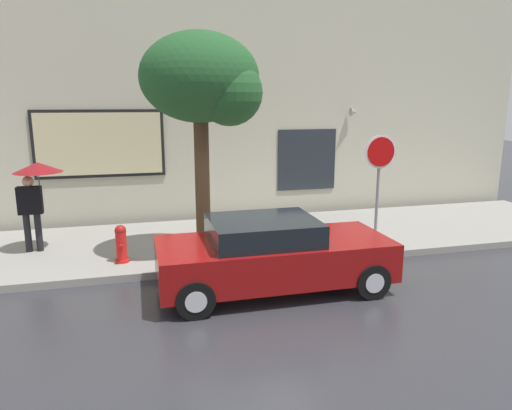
% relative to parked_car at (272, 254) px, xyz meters
% --- Properties ---
extents(ground_plane, '(60.00, 60.00, 0.00)m').
position_rel_parked_car_xyz_m(ground_plane, '(-0.39, 0.04, -0.68)').
color(ground_plane, '#333338').
extents(sidewalk, '(20.00, 4.00, 0.15)m').
position_rel_parked_car_xyz_m(sidewalk, '(-0.39, 3.04, -0.61)').
color(sidewalk, gray).
rests_on(sidewalk, ground).
extents(building_facade, '(20.00, 0.67, 7.00)m').
position_rel_parked_car_xyz_m(building_facade, '(-0.40, 5.54, 2.80)').
color(building_facade, beige).
rests_on(building_facade, ground).
extents(parked_car, '(4.21, 1.86, 1.36)m').
position_rel_parked_car_xyz_m(parked_car, '(0.00, 0.00, 0.00)').
color(parked_car, maroon).
rests_on(parked_car, ground).
extents(fire_hydrant, '(0.30, 0.44, 0.79)m').
position_rel_parked_car_xyz_m(fire_hydrant, '(-2.70, 1.85, -0.15)').
color(fire_hydrant, red).
rests_on(fire_hydrant, sidewalk).
extents(pedestrian_with_umbrella, '(1.02, 1.02, 1.98)m').
position_rel_parked_car_xyz_m(pedestrian_with_umbrella, '(-4.44, 3.07, 1.05)').
color(pedestrian_with_umbrella, black).
rests_on(pedestrian_with_umbrella, sidewalk).
extents(street_tree, '(2.43, 2.06, 4.64)m').
position_rel_parked_car_xyz_m(street_tree, '(-0.86, 1.89, 3.08)').
color(street_tree, '#4C3823').
rests_on(street_tree, sidewalk).
extents(stop_sign, '(0.76, 0.10, 2.53)m').
position_rel_parked_car_xyz_m(stop_sign, '(3.01, 1.67, 1.26)').
color(stop_sign, gray).
rests_on(stop_sign, sidewalk).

